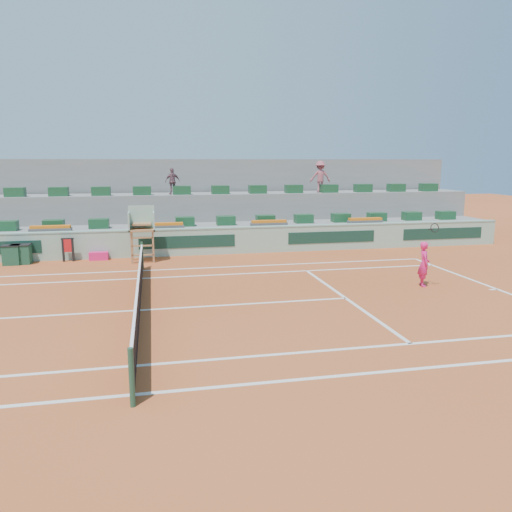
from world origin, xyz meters
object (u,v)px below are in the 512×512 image
object	(u,v)px
player_bag	(99,256)
umpire_chair	(142,226)
tennis_player	(424,264)
drink_cooler_a	(21,254)

from	to	relation	value
player_bag	umpire_chair	world-z (taller)	umpire_chair
player_bag	umpire_chair	bearing A→B (deg)	-18.28
player_bag	tennis_player	bearing A→B (deg)	-31.81
drink_cooler_a	player_bag	bearing A→B (deg)	3.36
umpire_chair	tennis_player	bearing A→B (deg)	-34.15
player_bag	drink_cooler_a	xyz separation A→B (m)	(-3.12, -0.18, 0.24)
umpire_chair	drink_cooler_a	distance (m)	5.18
umpire_chair	drink_cooler_a	xyz separation A→B (m)	(-5.04, 0.45, -1.12)
umpire_chair	drink_cooler_a	size ratio (longest dim) A/B	2.86
umpire_chair	drink_cooler_a	world-z (taller)	umpire_chair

